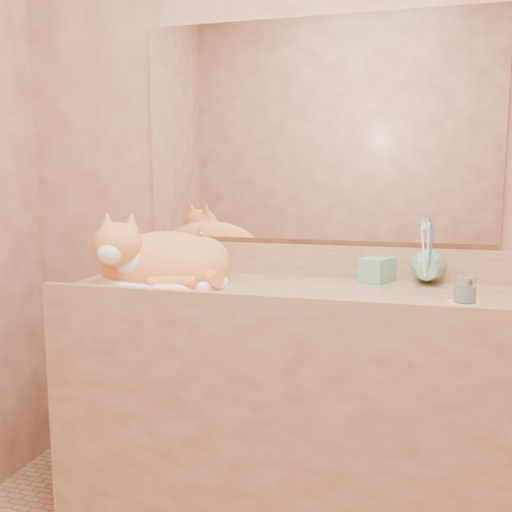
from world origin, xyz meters
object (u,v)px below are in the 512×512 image
(water_glass, at_px, (465,289))
(soap_dispenser, at_px, (369,257))
(sink_basin, at_px, (163,263))
(vanity_counter, at_px, (299,410))
(cat, at_px, (159,259))
(toothbrush_cup, at_px, (426,272))

(water_glass, bearing_deg, soap_dispenser, 137.81)
(sink_basin, distance_m, water_glass, 1.00)
(vanity_counter, relative_size, sink_basin, 3.46)
(vanity_counter, height_order, sink_basin, sink_basin)
(soap_dispenser, xyz_separation_m, water_glass, (0.30, -0.27, -0.05))
(sink_basin, bearing_deg, vanity_counter, -4.08)
(sink_basin, height_order, soap_dispenser, soap_dispenser)
(vanity_counter, distance_m, cat, 0.72)
(vanity_counter, relative_size, water_glass, 21.32)
(soap_dispenser, bearing_deg, cat, -142.05)
(water_glass, bearing_deg, sink_basin, 174.78)
(vanity_counter, xyz_separation_m, cat, (-0.50, -0.01, 0.51))
(water_glass, bearing_deg, vanity_counter, 167.71)
(vanity_counter, bearing_deg, sink_basin, -177.65)
(water_glass, bearing_deg, toothbrush_cup, 112.10)
(sink_basin, relative_size, water_glass, 6.16)
(toothbrush_cup, xyz_separation_m, water_glass, (0.10, -0.25, -0.01))
(soap_dispenser, bearing_deg, sink_basin, -141.15)
(sink_basin, bearing_deg, cat, 151.23)
(vanity_counter, distance_m, soap_dispenser, 0.59)
(toothbrush_cup, height_order, water_glass, toothbrush_cup)
(vanity_counter, distance_m, toothbrush_cup, 0.65)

